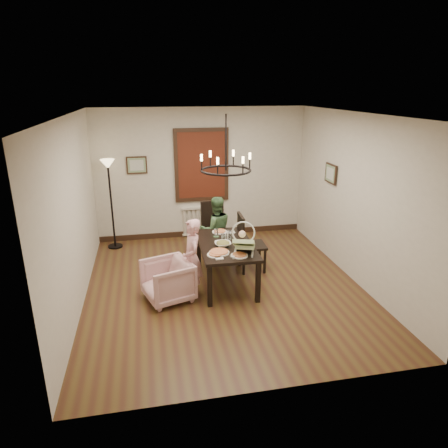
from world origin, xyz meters
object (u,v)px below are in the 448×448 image
object	(u,v)px
chair_far	(216,229)
armchair	(168,281)
baby_bouncer	(244,242)
elderly_woman	(192,265)
seated_man	(216,235)
drinking_glass	(223,238)
floor_lamp	(112,206)
dining_table	(226,248)
chair_right	(252,242)

from	to	relation	value
chair_far	armchair	size ratio (longest dim) A/B	1.51
armchair	baby_bouncer	bearing A→B (deg)	69.20
armchair	elderly_woman	size ratio (longest dim) A/B	0.67
armchair	baby_bouncer	distance (m)	1.33
seated_man	baby_bouncer	xyz separation A→B (m)	(0.21, -1.36, 0.37)
drinking_glass	floor_lamp	xyz separation A→B (m)	(-1.92, 1.96, 0.11)
armchair	floor_lamp	bearing A→B (deg)	-176.71
elderly_woman	seated_man	size ratio (longest dim) A/B	1.00
drinking_glass	floor_lamp	bearing A→B (deg)	134.36
elderly_woman	drinking_glass	size ratio (longest dim) A/B	7.65
seated_man	armchair	bearing A→B (deg)	47.85
chair_far	elderly_woman	size ratio (longest dim) A/B	1.01
seated_man	dining_table	bearing A→B (deg)	85.38
dining_table	armchair	world-z (taller)	dining_table
chair_far	drinking_glass	xyz separation A→B (m)	(-0.09, -1.15, 0.26)
chair_far	armchair	world-z (taller)	chair_far
elderly_woman	baby_bouncer	bearing A→B (deg)	76.35
dining_table	baby_bouncer	distance (m)	0.54
elderly_woman	armchair	bearing A→B (deg)	-85.30
chair_far	drinking_glass	bearing A→B (deg)	-104.49
chair_right	baby_bouncer	distance (m)	1.01
dining_table	baby_bouncer	world-z (taller)	baby_bouncer
chair_far	floor_lamp	world-z (taller)	floor_lamp
elderly_woman	floor_lamp	xyz separation A→B (m)	(-1.35, 2.35, 0.37)
elderly_woman	chair_right	bearing A→B (deg)	117.24
floor_lamp	chair_right	bearing A→B (deg)	-32.51
dining_table	chair_right	world-z (taller)	chair_right
dining_table	elderly_woman	size ratio (longest dim) A/B	1.48
chair_far	seated_man	distance (m)	0.31
drinking_glass	floor_lamp	distance (m)	2.75
dining_table	armchair	bearing A→B (deg)	-158.37
armchair	drinking_glass	xyz separation A→B (m)	(0.97, 0.45, 0.47)
baby_bouncer	floor_lamp	bearing A→B (deg)	149.05
dining_table	floor_lamp	bearing A→B (deg)	134.83
chair_right	floor_lamp	bearing A→B (deg)	59.35
armchair	floor_lamp	size ratio (longest dim) A/B	0.40
chair_far	armchair	distance (m)	1.93
dining_table	baby_bouncer	bearing A→B (deg)	-63.22
drinking_glass	seated_man	bearing A→B (deg)	88.03
chair_right	baby_bouncer	size ratio (longest dim) A/B	2.04
baby_bouncer	floor_lamp	world-z (taller)	floor_lamp
chair_far	elderly_woman	distance (m)	1.67
elderly_woman	seated_man	distance (m)	1.37
dining_table	elderly_woman	xyz separation A→B (m)	(-0.60, -0.30, -0.11)
seated_man	elderly_woman	bearing A→B (deg)	59.44
chair_right	armchair	size ratio (longest dim) A/B	1.50
elderly_woman	drinking_glass	bearing A→B (deg)	119.23
seated_man	floor_lamp	size ratio (longest dim) A/B	0.59
armchair	seated_man	size ratio (longest dim) A/B	0.67
armchair	elderly_woman	distance (m)	0.45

